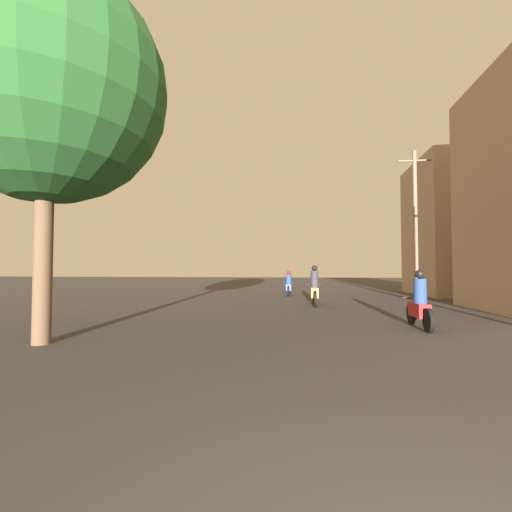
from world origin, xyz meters
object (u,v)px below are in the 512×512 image
(motorcycle_blue, at_px, (289,285))
(building_right_far, at_px, (464,227))
(motorcycle_red, at_px, (419,305))
(motorcycle_orange, at_px, (315,289))
(utility_pole_far, at_px, (416,222))
(street_tree, at_px, (47,86))

(motorcycle_blue, distance_m, building_right_far, 11.11)
(motorcycle_red, relative_size, building_right_far, 0.23)
(motorcycle_red, distance_m, motorcycle_blue, 11.08)
(motorcycle_orange, relative_size, utility_pole_far, 0.29)
(motorcycle_blue, distance_m, street_tree, 14.97)
(utility_pole_far, bearing_deg, motorcycle_red, -107.24)
(motorcycle_orange, bearing_deg, building_right_far, 41.12)
(motorcycle_blue, height_order, building_right_far, building_right_far)
(motorcycle_red, bearing_deg, street_tree, -158.78)
(motorcycle_orange, xyz_separation_m, street_tree, (-5.88, -8.27, 4.75))
(motorcycle_red, bearing_deg, motorcycle_orange, 116.95)
(motorcycle_red, relative_size, utility_pole_far, 0.25)
(utility_pole_far, height_order, street_tree, street_tree)
(motorcycle_red, bearing_deg, building_right_far, 63.52)
(motorcycle_orange, bearing_deg, street_tree, -122.10)
(motorcycle_orange, distance_m, street_tree, 11.20)
(building_right_far, distance_m, utility_pole_far, 5.68)
(motorcycle_red, relative_size, motorcycle_orange, 0.88)
(motorcycle_orange, bearing_deg, motorcycle_blue, 107.27)
(street_tree, bearing_deg, utility_pole_far, 45.92)
(building_right_far, bearing_deg, motorcycle_red, -118.16)
(building_right_far, bearing_deg, street_tree, -134.36)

